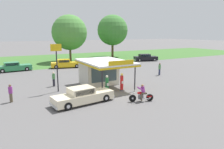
{
  "coord_description": "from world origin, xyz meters",
  "views": [
    {
      "loc": [
        -9.52,
        -17.57,
        6.01
      ],
      "look_at": [
        1.38,
        2.46,
        1.4
      ],
      "focal_mm": 33.02,
      "sensor_mm": 36.0,
      "label": 1
    }
  ],
  "objects_px": {
    "gas_pump_nearside": "(107,85)",
    "bystander_leaning_by_kiosk": "(11,93)",
    "parked_car_back_row_left": "(145,58)",
    "parked_car_back_row_far_right": "(101,61)",
    "bystander_admiring_sedan": "(160,69)",
    "featured_classic_sedan": "(83,96)",
    "parked_car_back_row_right": "(14,67)",
    "bystander_strolling_foreground": "(54,79)",
    "parked_car_back_row_centre_left": "(66,64)",
    "gas_pump_offside": "(122,83)",
    "motorcycle_with_rider": "(142,94)",
    "roadside_pole_sign": "(57,60)",
    "bystander_chatting_near_pumps": "(121,63)"
  },
  "relations": [
    {
      "from": "featured_classic_sedan",
      "to": "bystander_leaning_by_kiosk",
      "type": "height_order",
      "value": "bystander_leaning_by_kiosk"
    },
    {
      "from": "bystander_admiring_sedan",
      "to": "roadside_pole_sign",
      "type": "relative_size",
      "value": 0.36
    },
    {
      "from": "bystander_admiring_sedan",
      "to": "parked_car_back_row_far_right",
      "type": "bearing_deg",
      "value": 103.81
    },
    {
      "from": "bystander_leaning_by_kiosk",
      "to": "roadside_pole_sign",
      "type": "height_order",
      "value": "roadside_pole_sign"
    },
    {
      "from": "parked_car_back_row_far_right",
      "to": "bystander_leaning_by_kiosk",
      "type": "relative_size",
      "value": 3.26
    },
    {
      "from": "parked_car_back_row_left",
      "to": "gas_pump_nearside",
      "type": "bearing_deg",
      "value": -136.23
    },
    {
      "from": "bystander_admiring_sedan",
      "to": "roadside_pole_sign",
      "type": "height_order",
      "value": "roadside_pole_sign"
    },
    {
      "from": "gas_pump_offside",
      "to": "parked_car_back_row_far_right",
      "type": "distance_m",
      "value": 18.1
    },
    {
      "from": "parked_car_back_row_far_right",
      "to": "bystander_leaning_by_kiosk",
      "type": "xyz_separation_m",
      "value": [
        -16.35,
        -15.71,
        0.16
      ]
    },
    {
      "from": "gas_pump_offside",
      "to": "featured_classic_sedan",
      "type": "distance_m",
      "value": 5.38
    },
    {
      "from": "motorcycle_with_rider",
      "to": "parked_car_back_row_centre_left",
      "type": "relative_size",
      "value": 0.38
    },
    {
      "from": "featured_classic_sedan",
      "to": "bystander_admiring_sedan",
      "type": "xyz_separation_m",
      "value": [
        14.03,
        6.15,
        0.3
      ]
    },
    {
      "from": "gas_pump_offside",
      "to": "roadside_pole_sign",
      "type": "distance_m",
      "value": 7.12
    },
    {
      "from": "motorcycle_with_rider",
      "to": "bystander_strolling_foreground",
      "type": "height_order",
      "value": "bystander_strolling_foreground"
    },
    {
      "from": "parked_car_back_row_centre_left",
      "to": "bystander_chatting_near_pumps",
      "type": "height_order",
      "value": "bystander_chatting_near_pumps"
    },
    {
      "from": "gas_pump_offside",
      "to": "parked_car_back_row_right",
      "type": "distance_m",
      "value": 20.18
    },
    {
      "from": "parked_car_back_row_centre_left",
      "to": "bystander_strolling_foreground",
      "type": "bearing_deg",
      "value": -112.07
    },
    {
      "from": "motorcycle_with_rider",
      "to": "parked_car_back_row_right",
      "type": "distance_m",
      "value": 23.59
    },
    {
      "from": "parked_car_back_row_centre_left",
      "to": "parked_car_back_row_right",
      "type": "height_order",
      "value": "parked_car_back_row_centre_left"
    },
    {
      "from": "parked_car_back_row_centre_left",
      "to": "parked_car_back_row_right",
      "type": "distance_m",
      "value": 8.32
    },
    {
      "from": "gas_pump_nearside",
      "to": "parked_car_back_row_left",
      "type": "distance_m",
      "value": 25.81
    },
    {
      "from": "parked_car_back_row_far_right",
      "to": "bystander_admiring_sedan",
      "type": "bearing_deg",
      "value": -76.19
    },
    {
      "from": "gas_pump_nearside",
      "to": "parked_car_back_row_far_right",
      "type": "distance_m",
      "value": 18.74
    },
    {
      "from": "parked_car_back_row_left",
      "to": "bystander_admiring_sedan",
      "type": "height_order",
      "value": "bystander_admiring_sedan"
    },
    {
      "from": "gas_pump_nearside",
      "to": "bystander_leaning_by_kiosk",
      "type": "distance_m",
      "value": 8.9
    },
    {
      "from": "bystander_strolling_foreground",
      "to": "parked_car_back_row_centre_left",
      "type": "bearing_deg",
      "value": 67.93
    },
    {
      "from": "parked_car_back_row_far_right",
      "to": "bystander_strolling_foreground",
      "type": "bearing_deg",
      "value": -134.58
    },
    {
      "from": "gas_pump_offside",
      "to": "bystander_leaning_by_kiosk",
      "type": "xyz_separation_m",
      "value": [
        -10.53,
        1.44,
        -0.0
      ]
    },
    {
      "from": "featured_classic_sedan",
      "to": "motorcycle_with_rider",
      "type": "bearing_deg",
      "value": -23.17
    },
    {
      "from": "bystander_leaning_by_kiosk",
      "to": "bystander_strolling_foreground",
      "type": "xyz_separation_m",
      "value": [
        4.62,
        3.79,
        0.04
      ]
    },
    {
      "from": "gas_pump_nearside",
      "to": "roadside_pole_sign",
      "type": "height_order",
      "value": "roadside_pole_sign"
    },
    {
      "from": "gas_pump_offside",
      "to": "bystander_strolling_foreground",
      "type": "bearing_deg",
      "value": 138.53
    },
    {
      "from": "motorcycle_with_rider",
      "to": "bystander_strolling_foreground",
      "type": "distance_m",
      "value": 10.72
    },
    {
      "from": "roadside_pole_sign",
      "to": "parked_car_back_row_left",
      "type": "bearing_deg",
      "value": 33.23
    },
    {
      "from": "roadside_pole_sign",
      "to": "parked_car_back_row_far_right",
      "type": "bearing_deg",
      "value": 50.36
    },
    {
      "from": "gas_pump_nearside",
      "to": "bystander_strolling_foreground",
      "type": "bearing_deg",
      "value": 128.57
    },
    {
      "from": "parked_car_back_row_centre_left",
      "to": "parked_car_back_row_left",
      "type": "relative_size",
      "value": 1.01
    },
    {
      "from": "bystander_admiring_sedan",
      "to": "parked_car_back_row_right",
      "type": "bearing_deg",
      "value": 143.4
    },
    {
      "from": "parked_car_back_row_centre_left",
      "to": "roadside_pole_sign",
      "type": "bearing_deg",
      "value": -109.1
    },
    {
      "from": "featured_classic_sedan",
      "to": "parked_car_back_row_far_right",
      "type": "bearing_deg",
      "value": 60.21
    },
    {
      "from": "bystander_leaning_by_kiosk",
      "to": "bystander_chatting_near_pumps",
      "type": "bearing_deg",
      "value": 32.31
    },
    {
      "from": "bystander_admiring_sedan",
      "to": "featured_classic_sedan",
      "type": "bearing_deg",
      "value": -156.31
    },
    {
      "from": "featured_classic_sedan",
      "to": "parked_car_back_row_right",
      "type": "xyz_separation_m",
      "value": [
        -4.28,
        19.75,
        0.03
      ]
    },
    {
      "from": "motorcycle_with_rider",
      "to": "roadside_pole_sign",
      "type": "relative_size",
      "value": 0.43
    },
    {
      "from": "roadside_pole_sign",
      "to": "bystander_admiring_sedan",
      "type": "bearing_deg",
      "value": 5.59
    },
    {
      "from": "gas_pump_nearside",
      "to": "bystander_strolling_foreground",
      "type": "xyz_separation_m",
      "value": [
        -4.17,
        5.23,
        0.06
      ]
    },
    {
      "from": "featured_classic_sedan",
      "to": "parked_car_back_row_right",
      "type": "distance_m",
      "value": 20.2
    },
    {
      "from": "parked_car_back_row_far_right",
      "to": "bystander_admiring_sedan",
      "type": "xyz_separation_m",
      "value": [
        3.16,
        -12.84,
        0.26
      ]
    },
    {
      "from": "parked_car_back_row_centre_left",
      "to": "parked_car_back_row_left",
      "type": "bearing_deg",
      "value": 1.77
    },
    {
      "from": "gas_pump_nearside",
      "to": "motorcycle_with_rider",
      "type": "xyz_separation_m",
      "value": [
        1.47,
        -3.89,
        -0.18
      ]
    }
  ]
}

